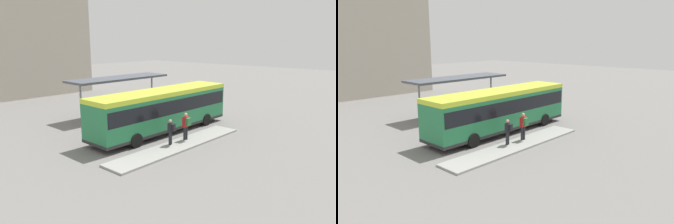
{
  "view_description": "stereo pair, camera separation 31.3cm",
  "coord_description": "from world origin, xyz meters",
  "views": [
    {
      "loc": [
        -16.7,
        -15.67,
        6.55
      ],
      "look_at": [
        0.59,
        0.0,
        1.39
      ],
      "focal_mm": 35.0,
      "sensor_mm": 36.0,
      "label": 1
    },
    {
      "loc": [
        -16.48,
        -15.9,
        6.55
      ],
      "look_at": [
        0.59,
        0.0,
        1.39
      ],
      "focal_mm": 35.0,
      "sensor_mm": 36.0,
      "label": 2
    }
  ],
  "objects": [
    {
      "name": "pedestrian_companion",
      "position": [
        -0.64,
        -2.72,
        1.16
      ],
      "size": [
        0.45,
        0.46,
        1.8
      ],
      "rotation": [
        0.0,
        0.0,
        1.59
      ],
      "color": "#232328",
      "rests_on": "curb_island"
    },
    {
      "name": "bicycle_orange",
      "position": [
        8.51,
        4.33,
        0.36
      ],
      "size": [
        0.48,
        1.66,
        0.72
      ],
      "rotation": [
        0.0,
        0.0,
        1.73
      ],
      "color": "black",
      "rests_on": "ground_plane"
    },
    {
      "name": "ground_plane",
      "position": [
        0.0,
        0.0,
        0.0
      ],
      "size": [
        120.0,
        120.0,
        0.0
      ],
      "primitive_type": "plane",
      "color": "slate"
    },
    {
      "name": "curb_island",
      "position": [
        -1.66,
        -3.01,
        0.06
      ],
      "size": [
        10.9,
        1.8,
        0.12
      ],
      "color": "#9E9E99",
      "rests_on": "ground_plane"
    },
    {
      "name": "station_shelter",
      "position": [
        1.64,
        6.71,
        3.2
      ],
      "size": [
        9.43,
        2.74,
        3.34
      ],
      "color": "#4C515B",
      "rests_on": "ground_plane"
    },
    {
      "name": "potted_planter_near_shelter",
      "position": [
        1.36,
        4.47,
        0.69
      ],
      "size": [
        0.96,
        0.96,
        1.34
      ],
      "color": "slate",
      "rests_on": "ground_plane"
    },
    {
      "name": "city_bus",
      "position": [
        0.01,
        -0.0,
        1.81
      ],
      "size": [
        11.89,
        2.74,
        3.08
      ],
      "rotation": [
        0.0,
        0.0,
        -0.01
      ],
      "color": "#237A47",
      "rests_on": "ground_plane"
    },
    {
      "name": "pedestrian_waiting",
      "position": [
        -2.07,
        -2.66,
        1.05
      ],
      "size": [
        0.46,
        0.49,
        1.63
      ],
      "rotation": [
        0.0,
        0.0,
        1.88
      ],
      "color": "#232328",
      "rests_on": "curb_island"
    },
    {
      "name": "bicycle_yellow",
      "position": [
        8.17,
        3.54,
        0.37
      ],
      "size": [
        0.48,
        1.68,
        0.73
      ],
      "rotation": [
        0.0,
        0.0,
        -1.66
      ],
      "color": "black",
      "rests_on": "ground_plane"
    },
    {
      "name": "bicycle_green",
      "position": [
        8.54,
        1.95,
        0.38
      ],
      "size": [
        0.48,
        1.74,
        0.75
      ],
      "rotation": [
        0.0,
        0.0,
        1.52
      ],
      "color": "black",
      "rests_on": "ground_plane"
    },
    {
      "name": "bicycle_black",
      "position": [
        8.29,
        2.74,
        0.37
      ],
      "size": [
        0.48,
        1.71,
        0.74
      ],
      "rotation": [
        0.0,
        0.0,
        -1.43
      ],
      "color": "black",
      "rests_on": "ground_plane"
    }
  ]
}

